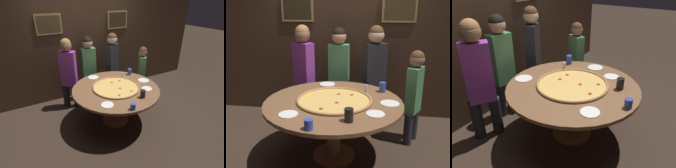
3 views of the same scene
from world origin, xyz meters
The scene contains 16 objects.
ground_plane centered at (0.00, 0.00, 0.00)m, with size 24.00×24.00×0.00m, color #38281E.
back_wall centered at (0.00, 1.40, 1.30)m, with size 6.40×0.08×2.60m.
dining_table centered at (0.00, 0.00, 0.61)m, with size 1.60×1.60×0.74m.
giant_pizza centered at (0.01, 0.01, 0.75)m, with size 0.88×0.88×0.03m.
drink_cup_centre_back centered at (0.57, 0.41, 0.80)m, with size 0.08×0.08×0.13m, color #384CB7.
drink_cup_far_left centered at (-0.11, -0.72, 0.79)m, with size 0.08×0.08×0.10m, color #384CB7.
drink_cup_far_right centered at (0.23, -0.51, 0.81)m, with size 0.09×0.09×0.13m, color black.
white_plate_beside_cup centered at (-0.19, 0.62, 0.74)m, with size 0.22×0.22×0.01m, color white.
white_plate_near_front centered at (0.64, 0.01, 0.74)m, with size 0.21×0.21×0.01m, color white.
white_plate_right_side centered at (0.48, -0.30, 0.74)m, with size 0.19×0.19×0.01m, color white.
white_plate_left_side centered at (-0.39, -0.44, 0.74)m, with size 0.20×0.20×0.01m, color white.
condiment_shaker centered at (0.37, 0.36, 0.79)m, with size 0.04×0.04×0.10m.
diner_side_right centered at (-0.09, 1.11, 0.84)m, with size 0.38×0.22×1.49m.
diner_far_right centered at (-0.61, 0.93, 0.87)m, with size 0.40×0.33×1.54m.
diner_centre_back centered at (0.98, 0.53, 0.72)m, with size 0.25×0.33×1.27m.
diner_far_left centered at (0.47, 1.01, 0.87)m, with size 0.40×0.29×1.53m.
Camera 1 is at (-1.41, -2.48, 2.26)m, focal length 28.00 mm.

